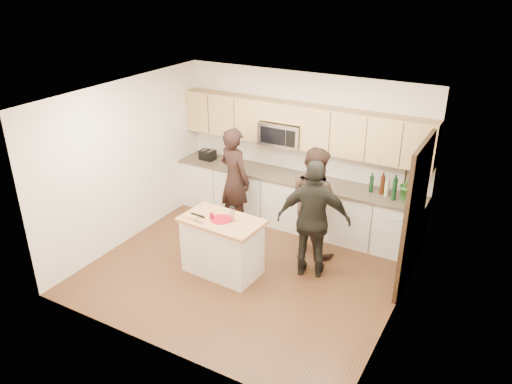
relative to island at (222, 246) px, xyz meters
The scene contains 21 objects.
floor 0.58m from the island, 34.15° to the left, with size 4.50×4.50×0.00m, color brown.
room_shell 1.32m from the island, 34.15° to the left, with size 4.52×4.02×2.71m.
back_cabinetry 1.91m from the island, 81.21° to the left, with size 4.50×0.66×0.94m.
upper_cabinetry 2.48m from the island, 80.91° to the left, with size 4.50×0.33×0.75m.
microwave 2.33m from the island, 90.52° to the left, with size 0.76×0.41×0.40m.
doorway 2.84m from the island, 23.52° to the left, with size 0.06×1.25×2.20m.
framed_picture 3.24m from the island, 44.22° to the left, with size 0.30×0.03×0.38m.
dish_towel 1.86m from the island, 111.17° to the left, with size 0.34×0.60×0.48m.
island is the anchor object (origin of this frame).
red_plate 0.45m from the island, 82.55° to the right, with size 0.31×0.31×0.02m, color maroon.
box_grater 0.59m from the island, 12.46° to the left, with size 0.08×0.06×0.21m.
drink_glass 0.52m from the island, 159.48° to the right, with size 0.06×0.06×0.10m, color maroon.
cutting_board 0.65m from the island, 163.32° to the right, with size 0.23×0.18×0.02m, color #BD7E4E.
tongs 0.60m from the island, 163.99° to the right, with size 0.24×0.03×0.02m, color black.
knife 0.58m from the island, 135.12° to the right, with size 0.19×0.02×0.01m, color silver.
toaster 2.47m from the island, 128.98° to the left, with size 0.28×0.20×0.18m.
bottle_cluster 2.77m from the island, 44.52° to the left, with size 0.65×0.21×0.42m.
orchid 3.04m from the island, 40.62° to the left, with size 0.30×0.24×0.54m, color #337B31.
woman_left 1.52m from the island, 113.80° to the left, with size 0.67×0.44×1.84m, color black.
woman_center 1.62m from the island, 53.06° to the left, with size 0.87×0.68×1.79m, color black.
woman_right 1.43m from the island, 27.01° to the left, with size 1.07×0.45×1.83m, color black.
Camera 1 is at (3.31, -5.61, 4.31)m, focal length 35.00 mm.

